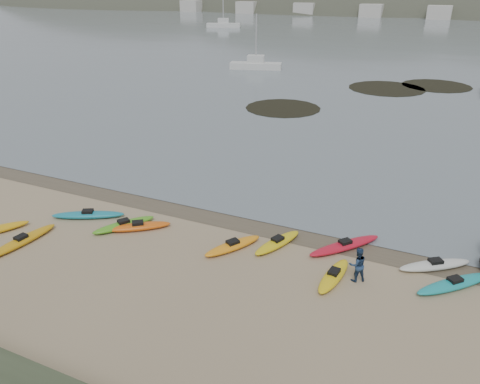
% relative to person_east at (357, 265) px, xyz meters
% --- Properties ---
extents(ground, '(600.00, 600.00, 0.00)m').
position_rel_person_east_xyz_m(ground, '(-6.77, 3.11, -0.77)').
color(ground, tan).
rests_on(ground, ground).
extents(wet_sand, '(60.00, 60.00, 0.00)m').
position_rel_person_east_xyz_m(wet_sand, '(-6.77, 2.81, -0.77)').
color(wet_sand, brown).
rests_on(wet_sand, ground).
extents(water, '(1200.00, 1200.00, 0.00)m').
position_rel_person_east_xyz_m(water, '(-6.77, 303.11, -0.76)').
color(water, slate).
rests_on(water, ground).
extents(kayaks, '(23.97, 9.69, 0.34)m').
position_rel_person_east_xyz_m(kayaks, '(-6.90, -0.16, -0.60)').
color(kayaks, orange).
rests_on(kayaks, ground).
extents(person_east, '(0.95, 0.90, 1.54)m').
position_rel_person_east_xyz_m(person_east, '(0.00, 0.00, 0.00)').
color(person_east, navy).
rests_on(person_east, ground).
extents(kelp_mats, '(20.53, 24.87, 0.04)m').
position_rel_person_east_xyz_m(kelp_mats, '(-5.16, 36.52, -0.74)').
color(kelp_mats, black).
rests_on(kelp_mats, water).
extents(moored_boats, '(108.16, 89.10, 1.19)m').
position_rel_person_east_xyz_m(moored_boats, '(-1.83, 83.58, -0.21)').
color(moored_boats, silver).
rests_on(moored_boats, ground).
extents(far_town, '(199.00, 5.00, 4.00)m').
position_rel_person_east_xyz_m(far_town, '(-0.77, 148.11, 1.23)').
color(far_town, beige).
rests_on(far_town, ground).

